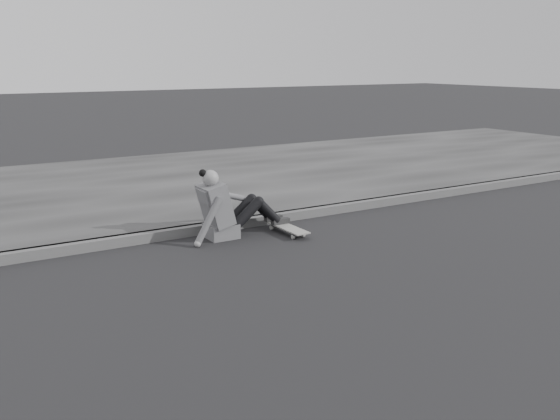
{
  "coord_description": "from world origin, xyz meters",
  "views": [
    {
      "loc": [
        -3.29,
        -4.44,
        2.14
      ],
      "look_at": [
        0.26,
        1.37,
        0.5
      ],
      "focal_mm": 40.0,
      "sensor_mm": 36.0,
      "label": 1
    }
  ],
  "objects": [
    {
      "name": "ground",
      "position": [
        0.0,
        0.0,
        0.0
      ],
      "size": [
        80.0,
        80.0,
        0.0
      ],
      "primitive_type": "plane",
      "color": "black",
      "rests_on": "ground"
    },
    {
      "name": "skateboard",
      "position": [
        0.76,
        2.02,
        0.07
      ],
      "size": [
        0.2,
        0.78,
        0.09
      ],
      "color": "#9A9B95",
      "rests_on": "ground"
    },
    {
      "name": "sidewalk",
      "position": [
        0.0,
        5.6,
        0.06
      ],
      "size": [
        24.0,
        6.0,
        0.12
      ],
      "primitive_type": "cube",
      "color": "#323232",
      "rests_on": "ground"
    },
    {
      "name": "seated_woman",
      "position": [
        0.02,
        2.26,
        0.36
      ],
      "size": [
        1.38,
        0.46,
        0.88
      ],
      "color": "#57575A",
      "rests_on": "ground"
    },
    {
      "name": "curb",
      "position": [
        0.0,
        2.58,
        0.06
      ],
      "size": [
        24.0,
        0.16,
        0.12
      ],
      "primitive_type": "cube",
      "color": "#4D4D4D",
      "rests_on": "ground"
    }
  ]
}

